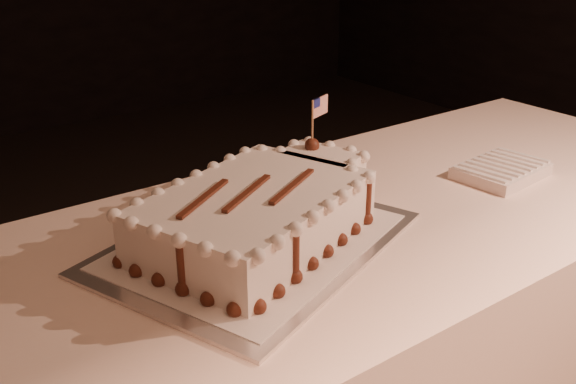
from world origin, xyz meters
TOP-DOWN VIEW (x-y plane):
  - banquet_table at (0.00, 0.60)m, footprint 2.40×0.80m
  - cake_board at (-0.10, 0.61)m, footprint 0.71×0.62m
  - doily at (-0.10, 0.61)m, footprint 0.64×0.56m
  - sheet_cake at (-0.07, 0.62)m, footprint 0.58×0.44m
  - napkin_stack at (0.59, 0.55)m, footprint 0.23×0.18m
  - side_plate at (0.27, 0.83)m, footprint 0.16×0.16m

SIDE VIEW (x-z plane):
  - banquet_table at x=0.00m, z-range 0.00..0.75m
  - cake_board at x=-0.10m, z-range 0.75..0.76m
  - side_plate at x=0.27m, z-range 0.75..0.76m
  - doily at x=-0.10m, z-range 0.76..0.76m
  - napkin_stack at x=0.59m, z-range 0.75..0.78m
  - sheet_cake at x=-0.07m, z-range 0.70..0.92m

